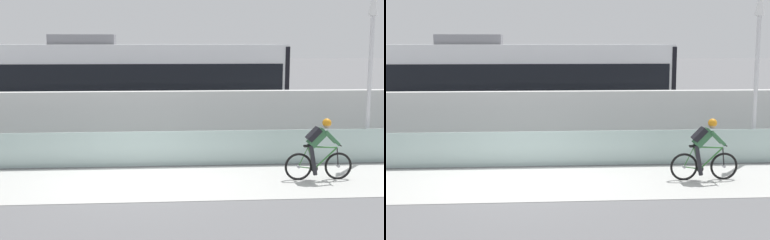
% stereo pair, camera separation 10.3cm
% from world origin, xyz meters
% --- Properties ---
extents(ground_plane, '(200.00, 200.00, 0.00)m').
position_xyz_m(ground_plane, '(0.00, 0.00, 0.00)').
color(ground_plane, slate).
extents(bike_path_deck, '(32.00, 3.20, 0.01)m').
position_xyz_m(bike_path_deck, '(0.00, 0.00, 0.01)').
color(bike_path_deck, beige).
rests_on(bike_path_deck, ground).
extents(glass_parapet, '(32.00, 0.05, 1.01)m').
position_xyz_m(glass_parapet, '(0.00, 1.85, 0.50)').
color(glass_parapet, '#ADC6C1').
rests_on(glass_parapet, ground).
extents(concrete_barrier_wall, '(32.00, 0.36, 1.99)m').
position_xyz_m(concrete_barrier_wall, '(0.00, 3.65, 1.00)').
color(concrete_barrier_wall, silver).
rests_on(concrete_barrier_wall, ground).
extents(tram_rail_near, '(32.00, 0.08, 0.01)m').
position_xyz_m(tram_rail_near, '(0.00, 6.13, 0.00)').
color(tram_rail_near, '#595654').
rests_on(tram_rail_near, ground).
extents(tram_rail_far, '(32.00, 0.08, 0.01)m').
position_xyz_m(tram_rail_far, '(0.00, 7.57, 0.00)').
color(tram_rail_far, '#595654').
rests_on(tram_rail_far, ground).
extents(tram, '(11.06, 2.54, 3.81)m').
position_xyz_m(tram, '(-0.22, 6.85, 1.89)').
color(tram, silver).
rests_on(tram, ground).
extents(cyclist_on_bike, '(1.77, 0.58, 1.61)m').
position_xyz_m(cyclist_on_bike, '(4.65, -0.00, 0.80)').
color(cyclist_on_bike, black).
rests_on(cyclist_on_bike, ground).
extents(lamp_post_antenna, '(0.28, 0.28, 5.20)m').
position_xyz_m(lamp_post_antenna, '(6.83, 2.15, 3.29)').
color(lamp_post_antenna, gray).
rests_on(lamp_post_antenna, ground).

